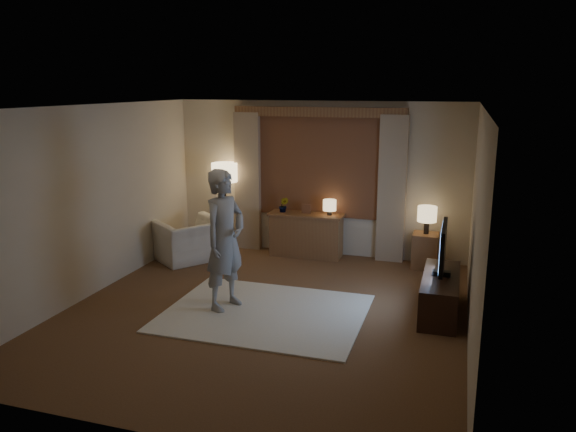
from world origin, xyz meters
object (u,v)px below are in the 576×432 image
at_px(sideboard, 306,236).
at_px(person, 225,240).
at_px(tv_stand, 440,294).
at_px(armchair, 190,240).
at_px(side_table, 425,251).

xyz_separation_m(sideboard, person, (-0.37, -2.53, 0.58)).
bearing_deg(tv_stand, armchair, 165.31).
relative_size(side_table, person, 0.31).
xyz_separation_m(sideboard, tv_stand, (2.29, -1.86, -0.10)).
bearing_deg(sideboard, tv_stand, -39.09).
xyz_separation_m(armchair, person, (1.41, -1.74, 0.59)).
distance_m(armchair, tv_stand, 4.21).
bearing_deg(side_table, armchair, -168.79).
bearing_deg(armchair, sideboard, 149.85).
relative_size(sideboard, person, 0.66).
height_order(side_table, tv_stand, side_table).
height_order(armchair, side_table, armchair).
bearing_deg(side_table, sideboard, 178.55).
xyz_separation_m(armchair, tv_stand, (4.07, -1.07, -0.09)).
bearing_deg(armchair, person, 74.74).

